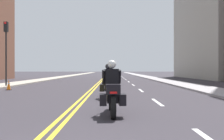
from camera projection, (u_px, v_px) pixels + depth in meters
name	position (u px, v px, depth m)	size (l,w,h in m)	color
ground_plane	(106.00, 77.00, 50.63)	(264.00, 264.00, 0.00)	#2F2B31
sidewalk_left	(68.00, 76.00, 50.66)	(2.38, 144.00, 0.12)	#A29A8C
sidewalk_right	(145.00, 76.00, 50.60)	(2.38, 144.00, 0.12)	gray
centreline_yellow_inner	(106.00, 76.00, 50.63)	(0.12, 132.00, 0.01)	yellow
centreline_yellow_outer	(107.00, 76.00, 50.63)	(0.12, 132.00, 0.01)	yellow
lane_dashes_white	(128.00, 81.00, 31.62)	(0.14, 56.40, 0.01)	silver
building_right_1	(213.00, 8.00, 40.00)	(6.93, 21.24, 22.50)	#9C988C
motorcycle_0	(113.00, 93.00, 7.64)	(0.78, 2.21, 1.67)	black
motorcycle_1	(109.00, 84.00, 12.17)	(0.77, 2.15, 1.67)	black
motorcycle_2	(109.00, 80.00, 17.04)	(0.77, 2.25, 1.66)	black
motorcycle_3	(112.00, 78.00, 21.50)	(0.77, 2.08, 1.61)	black
motorcycle_4	(113.00, 77.00, 26.21)	(0.78, 2.23, 1.63)	black
motorcycle_5	(113.00, 76.00, 30.59)	(0.76, 2.12, 1.60)	black
motorcycle_6	(111.00, 75.00, 35.36)	(0.76, 2.19, 1.60)	black
traffic_cone_0	(10.00, 85.00, 16.97)	(0.31, 0.31, 0.71)	black
traffic_light_near	(7.00, 42.00, 19.66)	(0.28, 0.38, 5.14)	black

